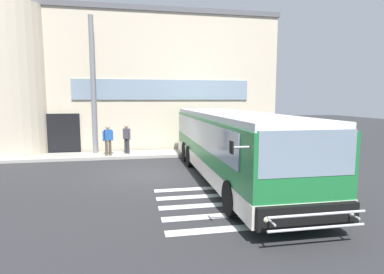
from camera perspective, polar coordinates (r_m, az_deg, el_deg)
ground_plane at (r=13.58m, az=-6.76°, el=-6.91°), size 80.00×90.00×0.02m
bay_paint_stripes at (r=9.95m, az=6.89°, el=-12.01°), size 4.40×3.96×0.01m
terminal_building at (r=24.71m, az=-10.44°, el=9.36°), size 18.46×13.80×8.68m
boarding_curb at (r=18.25m, az=-7.86°, el=-3.09°), size 20.66×2.00×0.15m
entry_support_column at (r=18.70m, az=-17.61°, el=8.96°), size 0.28×0.28×7.69m
bus_main_foreground at (r=12.69m, az=6.98°, el=-1.69°), size 3.13×12.09×2.70m
passenger_near_column at (r=17.70m, az=-15.13°, el=-0.18°), size 0.55×0.48×1.68m
passenger_by_doorway at (r=18.12m, az=-11.84°, el=-0.04°), size 0.44×0.45×1.68m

